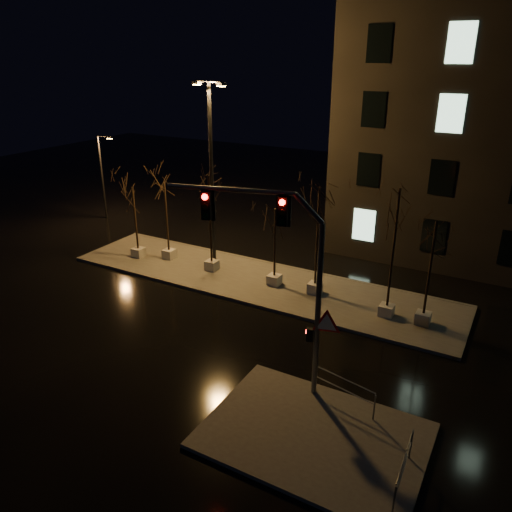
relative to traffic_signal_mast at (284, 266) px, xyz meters
The scene contains 15 objects.
ground 7.66m from the traffic_signal_mast, 161.69° to the left, with size 90.00×90.00×0.00m, color black.
median 10.75m from the traffic_signal_mast, 125.02° to the left, with size 22.00×5.00×0.15m, color #4D4A44.
sidewalk_corner 5.62m from the traffic_signal_mast, 39.82° to the right, with size 7.00×5.00×0.15m, color #4D4A44.
tree_0 15.27m from the traffic_signal_mast, 151.44° to the left, with size 1.80×1.80×4.43m.
tree_1 14.08m from the traffic_signal_mast, 145.42° to the left, with size 1.80×1.80×4.77m.
tree_2 11.41m from the traffic_signal_mast, 136.95° to the left, with size 1.80×1.80×5.59m.
tree_3 9.00m from the traffic_signal_mast, 119.04° to the left, with size 1.80×1.80×4.33m.
tree_4 8.15m from the traffic_signal_mast, 104.37° to the left, with size 1.80×1.80×5.75m.
tree_5 7.52m from the traffic_signal_mast, 75.57° to the left, with size 1.80×1.80×6.29m.
tree_6 8.23m from the traffic_signal_mast, 64.36° to the left, with size 1.80×1.80×5.05m.
traffic_signal_mast is the anchor object (origin of this frame).
streetlight_main 12.37m from the traffic_signal_mast, 135.21° to the left, with size 2.50×1.03×10.19m.
streetlight_far 24.42m from the traffic_signal_mast, 149.47° to the left, with size 1.19×0.49×6.19m.
guard_rail_a 4.79m from the traffic_signal_mast, ahead, with size 2.42×0.57×1.07m.
guard_rail_b 6.96m from the traffic_signal_mast, 25.46° to the right, with size 0.15×2.34×1.11m.
Camera 1 is at (12.14, -15.62, 11.58)m, focal length 35.00 mm.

